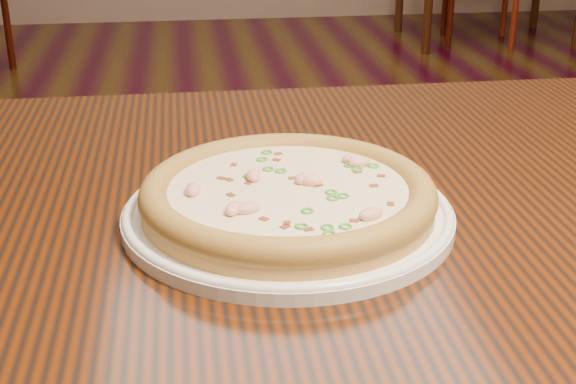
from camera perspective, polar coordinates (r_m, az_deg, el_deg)
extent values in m
cube|color=black|center=(0.83, 7.73, -1.37)|extent=(1.20, 0.80, 0.04)
cylinder|color=white|center=(0.76, 0.00, -1.67)|extent=(0.31, 0.31, 0.01)
torus|color=white|center=(0.75, 0.00, -1.26)|extent=(0.31, 0.31, 0.01)
cylinder|color=#BD8341|center=(0.75, 0.00, -0.63)|extent=(0.27, 0.27, 0.02)
torus|color=#AB823D|center=(0.75, 0.00, 0.00)|extent=(0.28, 0.28, 0.03)
cylinder|color=beige|center=(0.75, 0.00, 0.18)|extent=(0.23, 0.23, 0.00)
ellipsoid|color=#F2B29E|center=(0.69, 5.92, -1.57)|extent=(0.03, 0.02, 0.01)
ellipsoid|color=#F2B29E|center=(0.80, 4.71, 2.32)|extent=(0.03, 0.02, 0.01)
ellipsoid|color=#F2B29E|center=(0.80, 5.12, 2.13)|extent=(0.03, 0.02, 0.01)
ellipsoid|color=#F2B29E|center=(0.76, 1.23, 0.99)|extent=(0.03, 0.03, 0.01)
ellipsoid|color=#F2B29E|center=(0.69, -2.90, -1.14)|extent=(0.03, 0.02, 0.01)
ellipsoid|color=#F2B29E|center=(0.69, -3.87, -1.18)|extent=(0.02, 0.03, 0.01)
ellipsoid|color=#F2B29E|center=(0.75, 1.63, 0.82)|extent=(0.03, 0.02, 0.01)
ellipsoid|color=#F2B29E|center=(0.76, -2.47, 1.18)|extent=(0.02, 0.03, 0.01)
ellipsoid|color=#F2B29E|center=(0.74, -6.78, 0.19)|extent=(0.02, 0.03, 0.01)
cube|color=maroon|center=(0.68, 4.72, -2.11)|extent=(0.01, 0.01, 0.00)
cube|color=maroon|center=(0.73, -4.09, -0.27)|extent=(0.01, 0.01, 0.00)
cube|color=maroon|center=(0.83, -0.70, 2.69)|extent=(0.01, 0.01, 0.00)
cube|color=maroon|center=(0.80, 5.58, 1.93)|extent=(0.01, 0.01, 0.00)
cube|color=maroon|center=(0.70, -4.07, -1.18)|extent=(0.01, 0.01, 0.00)
cube|color=maroon|center=(0.76, -2.81, 0.60)|extent=(0.01, 0.01, 0.00)
cube|color=maroon|center=(0.76, 2.02, 0.75)|extent=(0.01, 0.01, 0.00)
cube|color=maroon|center=(0.78, 6.65, 1.09)|extent=(0.01, 0.01, 0.00)
cube|color=maroon|center=(0.77, -2.57, 1.16)|extent=(0.01, 0.01, 0.00)
cube|color=maroon|center=(0.78, 4.95, 1.37)|extent=(0.01, 0.01, 0.00)
cube|color=maroon|center=(0.72, 7.31, -0.91)|extent=(0.01, 0.01, 0.00)
cube|color=maroon|center=(0.80, -3.86, 1.90)|extent=(0.01, 0.01, 0.00)
cube|color=maroon|center=(0.75, 6.11, 0.39)|extent=(0.01, 0.01, 0.00)
cube|color=maroon|center=(0.76, -4.20, 0.81)|extent=(0.01, 0.01, 0.00)
cube|color=maroon|center=(0.68, -1.72, -1.99)|extent=(0.01, 0.01, 0.00)
cube|color=maroon|center=(0.67, -0.19, -2.55)|extent=(0.01, 0.01, 0.00)
cube|color=maroon|center=(0.66, 1.48, -2.74)|extent=(0.01, 0.01, 0.00)
cube|color=maroon|center=(0.77, -4.79, 0.93)|extent=(0.01, 0.01, 0.00)
cube|color=maroon|center=(0.76, 0.35, 0.93)|extent=(0.01, 0.01, 0.00)
cube|color=maroon|center=(0.81, -0.83, 2.24)|extent=(0.01, 0.01, 0.00)
cube|color=maroon|center=(0.75, 2.14, 0.42)|extent=(0.01, 0.01, 0.00)
cube|color=maroon|center=(0.67, -0.08, -2.30)|extent=(0.01, 0.01, 0.00)
torus|color=green|center=(0.67, 2.82, -2.56)|extent=(0.02, 0.02, 0.00)
torus|color=green|center=(0.73, 3.07, -0.02)|extent=(0.02, 0.02, 0.00)
torus|color=green|center=(0.80, 6.09, 1.85)|extent=(0.02, 0.02, 0.00)
torus|color=green|center=(0.69, 1.38, -1.37)|extent=(0.01, 0.01, 0.00)
torus|color=green|center=(0.72, 3.18, -0.46)|extent=(0.01, 0.01, 0.00)
torus|color=green|center=(0.81, -1.87, 2.32)|extent=(0.02, 0.02, 0.00)
torus|color=green|center=(0.67, 4.10, -2.47)|extent=(0.01, 0.01, 0.00)
torus|color=green|center=(0.73, 3.93, -0.29)|extent=(0.02, 0.02, 0.00)
torus|color=green|center=(0.77, -2.83, 1.12)|extent=(0.01, 0.01, 0.00)
torus|color=green|center=(0.82, 5.15, 2.41)|extent=(0.02, 0.02, 0.00)
torus|color=green|center=(0.80, 4.40, 1.89)|extent=(0.02, 0.02, 0.00)
torus|color=green|center=(0.67, 0.97, -2.47)|extent=(0.02, 0.02, 0.00)
torus|color=green|center=(0.79, -1.41, 1.63)|extent=(0.02, 0.02, 0.00)
torus|color=green|center=(0.66, 2.96, -3.00)|extent=(0.01, 0.01, 0.00)
torus|color=green|center=(0.78, -0.52, 1.49)|extent=(0.02, 0.02, 0.00)
torus|color=green|center=(0.79, 4.95, 1.60)|extent=(0.02, 0.02, 0.00)
torus|color=green|center=(0.83, -1.52, 2.83)|extent=(0.02, 0.02, 0.00)
cylinder|color=#561503|center=(4.48, -19.29, 10.83)|extent=(0.04, 0.04, 0.41)
cylinder|color=#561503|center=(4.83, 15.82, 12.07)|extent=(0.04, 0.04, 0.41)
cylinder|color=#561503|center=(5.18, 15.18, 12.85)|extent=(0.04, 0.04, 0.41)
cylinder|color=#561503|center=(4.78, 11.48, 12.37)|extent=(0.04, 0.04, 0.41)
cylinder|color=#561503|center=(5.14, 11.12, 13.13)|extent=(0.04, 0.04, 0.41)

